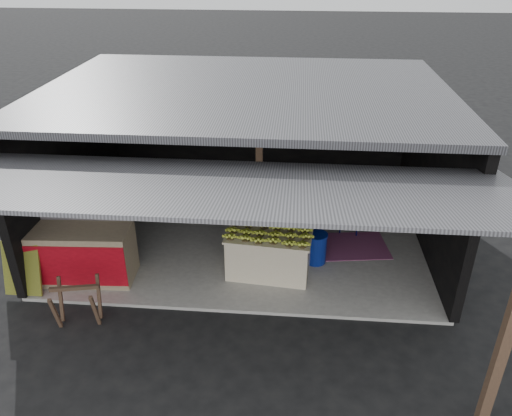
# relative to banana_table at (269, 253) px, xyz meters

# --- Properties ---
(ground) EXTENTS (80.00, 80.00, 0.00)m
(ground) POSITION_rel_banana_table_xyz_m (-0.54, -1.12, -0.46)
(ground) COLOR black
(ground) RESTS_ON ground
(concrete_slab) EXTENTS (7.00, 5.00, 0.06)m
(concrete_slab) POSITION_rel_banana_table_xyz_m (-0.54, 1.38, -0.43)
(concrete_slab) COLOR gray
(concrete_slab) RESTS_ON ground
(shophouse) EXTENTS (7.40, 7.29, 3.02)m
(shophouse) POSITION_rel_banana_table_xyz_m (-0.54, 1.70, 1.64)
(shophouse) COLOR black
(shophouse) RESTS_ON ground
(banana_table) EXTENTS (1.54, 1.04, 0.81)m
(banana_table) POSITION_rel_banana_table_xyz_m (0.00, 0.00, 0.00)
(banana_table) COLOR beige
(banana_table) RESTS_ON concrete_slab
(banana_pile) EXTENTS (1.42, 0.93, 0.16)m
(banana_pile) POSITION_rel_banana_table_xyz_m (0.00, 0.00, 0.48)
(banana_pile) COLOR yellow
(banana_pile) RESTS_ON banana_table
(white_crate) EXTENTS (0.92, 0.67, 0.97)m
(white_crate) POSITION_rel_banana_table_xyz_m (0.04, 1.09, 0.08)
(white_crate) COLOR white
(white_crate) RESTS_ON concrete_slab
(neighbor_stall) EXTENTS (1.77, 0.88, 1.79)m
(neighbor_stall) POSITION_rel_banana_table_xyz_m (-3.21, -0.43, 0.13)
(neighbor_stall) COLOR #998466
(neighbor_stall) RESTS_ON concrete_slab
(green_signboard) EXTENTS (0.63, 0.27, 0.92)m
(green_signboard) POSITION_rel_banana_table_xyz_m (-4.03, -0.93, 0.07)
(green_signboard) COLOR black
(green_signboard) RESTS_ON concrete_slab
(sawhorse) EXTENTS (0.74, 0.74, 0.71)m
(sawhorse) POSITION_rel_banana_table_xyz_m (-2.85, -1.55, -0.02)
(sawhorse) COLOR brown
(sawhorse) RESTS_ON ground
(water_barrel) EXTENTS (0.38, 0.38, 0.56)m
(water_barrel) POSITION_rel_banana_table_xyz_m (0.84, 0.40, -0.13)
(water_barrel) COLOR navy
(water_barrel) RESTS_ON concrete_slab
(plastic_chair) EXTENTS (0.50, 0.50, 0.88)m
(plastic_chair) POSITION_rel_banana_table_xyz_m (1.57, 1.66, 0.11)
(plastic_chair) COLOR #0B0A3A
(plastic_chair) RESTS_ON concrete_slab
(magenta_rug) EXTENTS (1.63, 1.20, 0.01)m
(magenta_rug) POSITION_rel_banana_table_xyz_m (1.48, 0.97, -0.40)
(magenta_rug) COLOR #781A5D
(magenta_rug) RESTS_ON concrete_slab
(picture_frames) EXTENTS (1.62, 0.04, 0.46)m
(picture_frames) POSITION_rel_banana_table_xyz_m (-0.71, 3.78, 1.47)
(picture_frames) COLOR black
(picture_frames) RESTS_ON shophouse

